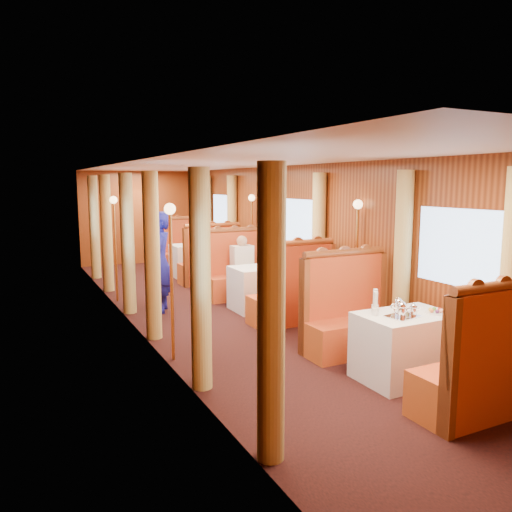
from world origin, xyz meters
TOP-DOWN VIEW (x-y plane):
  - floor at (0.00, 0.00)m, footprint 3.00×12.00m
  - ceiling at (0.00, 0.00)m, footprint 3.00×12.00m
  - wall_far at (0.00, 6.00)m, footprint 3.00×0.01m
  - wall_left at (-1.50, 0.00)m, footprint 0.01×12.00m
  - wall_right at (1.50, 0.00)m, footprint 0.01×12.00m
  - doorway_far at (0.00, 5.97)m, footprint 0.80×0.04m
  - table_near at (0.75, -3.50)m, footprint 1.05×0.72m
  - banquette_near_fwd at (0.75, -4.51)m, footprint 1.30×0.55m
  - banquette_near_aft at (0.75, -2.49)m, footprint 1.30×0.55m
  - table_mid at (0.75, 0.00)m, footprint 1.05×0.72m
  - banquette_mid_fwd at (0.75, -1.01)m, footprint 1.30×0.55m
  - banquette_mid_aft at (0.75, 1.01)m, footprint 1.30×0.55m
  - table_far at (0.75, 3.50)m, footprint 1.05×0.72m
  - banquette_far_fwd at (0.75, 2.49)m, footprint 1.30×0.55m
  - banquette_far_aft at (0.75, 4.51)m, footprint 1.30×0.55m
  - tea_tray at (0.61, -3.58)m, footprint 0.38×0.32m
  - teapot_left at (0.58, -3.59)m, footprint 0.19×0.15m
  - teapot_right at (0.74, -3.61)m, footprint 0.17×0.15m
  - teapot_back at (0.68, -3.43)m, footprint 0.19×0.16m
  - fruit_plate at (1.05, -3.63)m, footprint 0.23×0.23m
  - cup_inboard at (0.39, -3.40)m, footprint 0.08×0.08m
  - cup_outboard at (0.48, -3.28)m, footprint 0.08×0.08m
  - rose_vase_mid at (0.73, -0.02)m, footprint 0.06×0.06m
  - rose_vase_far at (0.74, 3.48)m, footprint 0.06×0.06m
  - window_left_near at (-1.49, -3.50)m, footprint 0.01×1.20m
  - curtain_left_near_a at (-1.38, -4.28)m, footprint 0.22×0.22m
  - curtain_left_near_b at (-1.38, -2.72)m, footprint 0.22×0.22m
  - window_right_near at (1.49, -3.50)m, footprint 0.01×1.20m
  - curtain_right_near_a at (1.38, -4.28)m, footprint 0.22×0.22m
  - curtain_right_near_b at (1.38, -2.72)m, footprint 0.22×0.22m
  - window_left_mid at (-1.49, 0.00)m, footprint 0.01×1.20m
  - curtain_left_mid_a at (-1.38, -0.78)m, footprint 0.22×0.22m
  - curtain_left_mid_b at (-1.38, 0.78)m, footprint 0.22×0.22m
  - window_right_mid at (1.49, 0.00)m, footprint 0.01×1.20m
  - curtain_right_mid_a at (1.38, -0.78)m, footprint 0.22×0.22m
  - curtain_right_mid_b at (1.38, 0.78)m, footprint 0.22×0.22m
  - window_left_far at (-1.49, 3.50)m, footprint 0.01×1.20m
  - curtain_left_far_a at (-1.38, 2.72)m, footprint 0.22×0.22m
  - curtain_left_far_b at (-1.38, 4.28)m, footprint 0.22×0.22m
  - window_right_far at (1.49, 3.50)m, footprint 0.01×1.20m
  - curtain_right_far_a at (1.38, 2.72)m, footprint 0.22×0.22m
  - curtain_right_far_b at (1.38, 4.28)m, footprint 0.22×0.22m
  - sconce_left_fore at (-1.40, -1.75)m, footprint 0.14×0.14m
  - sconce_right_fore at (1.40, -1.75)m, footprint 0.14×0.14m
  - sconce_left_aft at (-1.40, 1.75)m, footprint 0.14×0.14m
  - sconce_right_aft at (1.40, 1.75)m, footprint 0.14×0.14m
  - steward at (-0.88, 0.61)m, footprint 0.61×0.73m
  - passenger at (0.75, 0.81)m, footprint 0.40×0.44m

SIDE VIEW (x-z plane):
  - floor at x=0.00m, z-range -0.01..0.01m
  - table_near at x=0.75m, z-range 0.00..0.75m
  - table_mid at x=0.75m, z-range 0.00..0.75m
  - table_far at x=0.75m, z-range 0.00..0.75m
  - banquette_near_fwd at x=0.75m, z-range -0.25..1.09m
  - banquette_near_aft at x=0.75m, z-range -0.25..1.09m
  - banquette_mid_fwd at x=0.75m, z-range -0.25..1.09m
  - banquette_mid_aft at x=0.75m, z-range -0.25..1.09m
  - banquette_far_fwd at x=0.75m, z-range -0.25..1.09m
  - banquette_far_aft at x=0.75m, z-range -0.25..1.09m
  - passenger at x=0.75m, z-range 0.36..1.12m
  - tea_tray at x=0.61m, z-range 0.75..0.76m
  - fruit_plate at x=1.05m, z-range 0.74..0.80m
  - teapot_right at x=0.74m, z-range 0.75..0.86m
  - teapot_back at x=0.68m, z-range 0.75..0.88m
  - teapot_left at x=0.58m, z-range 0.75..0.89m
  - cup_inboard at x=0.39m, z-range 0.72..0.99m
  - cup_outboard at x=0.48m, z-range 0.72..0.99m
  - steward at x=-0.88m, z-range 0.00..1.71m
  - rose_vase_mid at x=0.73m, z-range 0.75..1.11m
  - rose_vase_far at x=0.74m, z-range 0.75..1.11m
  - doorway_far at x=0.00m, z-range 0.00..2.00m
  - curtain_left_near_a at x=-1.38m, z-range 0.00..2.35m
  - curtain_left_near_b at x=-1.38m, z-range 0.00..2.35m
  - curtain_right_near_a at x=1.38m, z-range 0.00..2.35m
  - curtain_right_near_b at x=1.38m, z-range 0.00..2.35m
  - curtain_left_mid_a at x=-1.38m, z-range 0.00..2.35m
  - curtain_left_mid_b at x=-1.38m, z-range 0.00..2.35m
  - curtain_right_mid_a at x=1.38m, z-range 0.00..2.35m
  - curtain_right_mid_b at x=1.38m, z-range 0.00..2.35m
  - curtain_left_far_a at x=-1.38m, z-range 0.00..2.35m
  - curtain_left_far_b at x=-1.38m, z-range 0.00..2.35m
  - curtain_right_far_a at x=1.38m, z-range 0.00..2.35m
  - curtain_right_far_b at x=1.38m, z-range 0.00..2.35m
  - wall_far at x=0.00m, z-range 0.00..2.50m
  - wall_left at x=-1.50m, z-range 0.00..2.50m
  - wall_right at x=1.50m, z-range 0.00..2.50m
  - sconce_left_fore at x=-1.40m, z-range 0.41..2.36m
  - sconce_right_fore at x=1.40m, z-range 0.41..2.36m
  - sconce_left_aft at x=-1.40m, z-range 0.41..2.36m
  - sconce_right_aft at x=1.40m, z-range 0.41..2.36m
  - window_left_near at x=-1.49m, z-range 1.00..1.90m
  - window_right_near at x=1.49m, z-range 1.00..1.90m
  - window_left_mid at x=-1.49m, z-range 1.00..1.90m
  - window_right_mid at x=1.49m, z-range 1.00..1.90m
  - window_left_far at x=-1.49m, z-range 1.00..1.90m
  - window_right_far at x=1.49m, z-range 1.00..1.90m
  - ceiling at x=0.00m, z-range 2.49..2.51m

